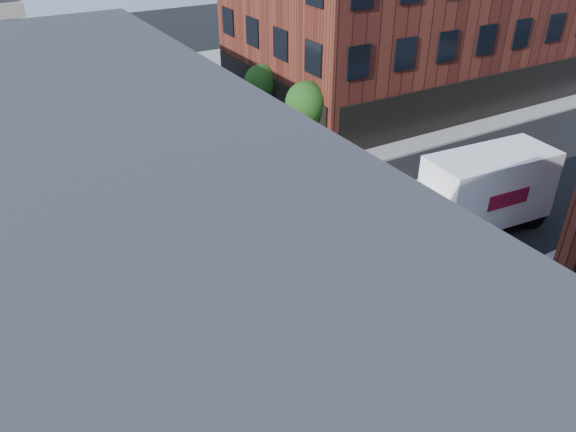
# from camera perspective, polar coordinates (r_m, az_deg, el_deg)

# --- Properties ---
(ground) EXTENTS (120.00, 120.00, 0.00)m
(ground) POSITION_cam_1_polar(r_m,az_deg,el_deg) (26.28, -0.45, -4.58)
(ground) COLOR black
(ground) RESTS_ON ground
(sidewalk_ne) EXTENTS (30.00, 30.00, 0.15)m
(sidewalk_ne) POSITION_cam_1_polar(r_m,az_deg,el_deg) (52.89, 8.04, 13.97)
(sidewalk_ne) COLOR gray
(sidewalk_ne) RESTS_ON ground
(building_ne) EXTENTS (25.00, 16.00, 12.00)m
(building_ne) POSITION_cam_1_polar(r_m,az_deg,el_deg) (47.44, 11.97, 19.07)
(building_ne) COLOR #3F160F
(building_ne) RESTS_ON ground
(tree_near) EXTENTS (2.69, 2.69, 4.49)m
(tree_near) POSITION_cam_1_polar(r_m,az_deg,el_deg) (35.94, 1.99, 11.25)
(tree_near) COLOR black
(tree_near) RESTS_ON ground
(tree_far) EXTENTS (2.43, 2.43, 4.07)m
(tree_far) POSITION_cam_1_polar(r_m,az_deg,el_deg) (40.94, -2.63, 13.30)
(tree_far) COLOR black
(tree_far) RESTS_ON ground
(signal_pole) EXTENTS (1.29, 1.24, 4.60)m
(signal_pole) POSITION_cam_1_polar(r_m,az_deg,el_deg) (17.61, -8.75, -14.37)
(signal_pole) COLOR black
(signal_pole) RESTS_ON ground
(box_truck) EXTENTS (9.15, 3.48, 4.06)m
(box_truck) POSITION_cam_1_polar(r_m,az_deg,el_deg) (28.90, 18.43, 2.16)
(box_truck) COLOR white
(box_truck) RESTS_ON ground
(traffic_cone) EXTENTS (0.55, 0.55, 0.78)m
(traffic_cone) POSITION_cam_1_polar(r_m,az_deg,el_deg) (21.21, 0.97, -13.69)
(traffic_cone) COLOR orange
(traffic_cone) RESTS_ON ground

